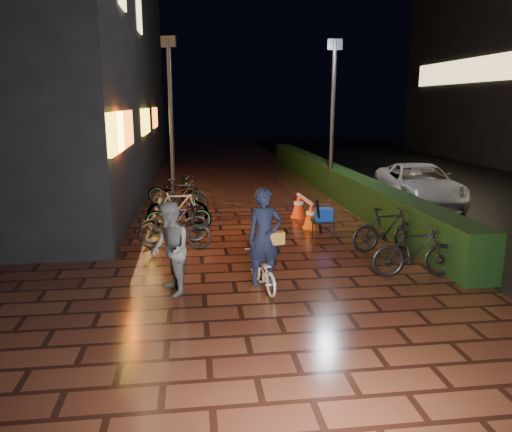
{
  "coord_description": "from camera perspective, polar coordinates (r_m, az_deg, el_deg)",
  "views": [
    {
      "loc": [
        -1.81,
        -9.84,
        3.23
      ],
      "look_at": [
        -0.61,
        -0.5,
        1.1
      ],
      "focal_mm": 35.0,
      "sensor_mm": 36.0,
      "label": 1
    }
  ],
  "objects": [
    {
      "name": "bystander_person",
      "position": [
        8.62,
        -9.78,
        -3.74
      ],
      "size": [
        0.83,
        0.94,
        1.62
      ],
      "primitive_type": "imported",
      "rotation": [
        0.0,
        0.0,
        -1.26
      ],
      "color": "#565658",
      "rests_on": "ground"
    },
    {
      "name": "cart_assembly",
      "position": [
        12.33,
        7.67,
        -0.02
      ],
      "size": [
        0.58,
        0.57,
        1.04
      ],
      "color": "black",
      "rests_on": "ground"
    },
    {
      "name": "lamp_post_hedge",
      "position": [
        17.53,
        8.75,
        11.59
      ],
      "size": [
        0.51,
        0.15,
        5.31
      ],
      "color": "black",
      "rests_on": "ground"
    },
    {
      "name": "ground",
      "position": [
        10.51,
        2.97,
        -5.17
      ],
      "size": [
        80.0,
        80.0,
        0.0
      ],
      "primitive_type": "plane",
      "color": "#381911",
      "rests_on": "ground"
    },
    {
      "name": "lamp_post_sf",
      "position": [
        17.38,
        -9.69,
        11.68
      ],
      "size": [
        0.51,
        0.25,
        5.39
      ],
      "color": "black",
      "rests_on": "ground"
    },
    {
      "name": "van",
      "position": [
        17.04,
        18.09,
        3.43
      ],
      "size": [
        3.0,
        5.01,
        1.3
      ],
      "primitive_type": "imported",
      "rotation": [
        0.0,
        0.0,
        -0.19
      ],
      "color": "silver",
      "rests_on": "ground"
    },
    {
      "name": "hedge",
      "position": [
        18.76,
        8.6,
        4.23
      ],
      "size": [
        0.7,
        20.0,
        1.0
      ],
      "primitive_type": "cube",
      "color": "black",
      "rests_on": "ground"
    },
    {
      "name": "parked_bikes_hedge",
      "position": [
        10.65,
        16.1,
        -2.63
      ],
      "size": [
        1.8,
        2.3,
        0.99
      ],
      "color": "black",
      "rests_on": "ground"
    },
    {
      "name": "parked_bikes_storefront",
      "position": [
        13.82,
        -9.02,
        1.04
      ],
      "size": [
        1.98,
        6.03,
        0.99
      ],
      "color": "black",
      "rests_on": "ground"
    },
    {
      "name": "traffic_barrier",
      "position": [
        13.8,
        5.57,
        0.64
      ],
      "size": [
        0.5,
        1.76,
        0.71
      ],
      "color": "#E4500C",
      "rests_on": "ground"
    },
    {
      "name": "cyclist",
      "position": [
        8.74,
        0.89,
        -4.22
      ],
      "size": [
        0.71,
        1.34,
        1.83
      ],
      "color": "white",
      "rests_on": "ground"
    }
  ]
}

